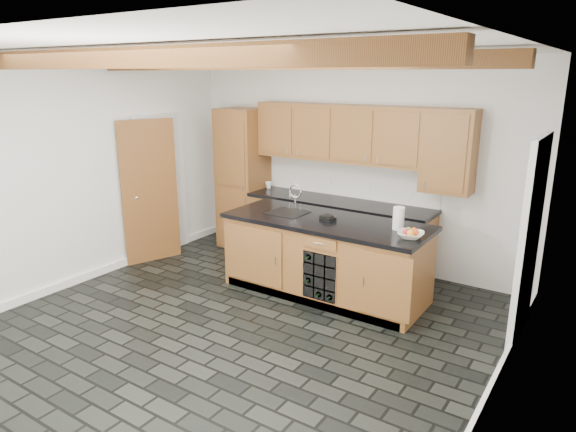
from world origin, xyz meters
name	(u,v)px	position (x,y,z in m)	size (l,w,h in m)	color
ground	(239,328)	(0.00, 0.00, 0.00)	(5.00, 5.00, 0.00)	black
room_shell	(260,177)	(-0.09, 0.53, 1.53)	(5.01, 5.00, 5.00)	white
back_cabinetry	(317,193)	(-0.38, 2.24, 0.98)	(3.65, 0.62, 2.20)	brown
island	(325,257)	(0.31, 1.28, 0.46)	(2.48, 0.96, 0.93)	brown
faucet	(289,210)	(-0.25, 1.33, 0.96)	(0.45, 0.40, 0.34)	black
kitchen_scale	(328,218)	(0.32, 1.30, 0.96)	(0.22, 0.17, 0.06)	black
fruit_bowl	(411,235)	(1.38, 1.18, 0.96)	(0.27, 0.27, 0.07)	white
fruit_cluster	(411,232)	(1.38, 1.18, 1.00)	(0.16, 0.17, 0.07)	#D4421C
paper_towel	(399,218)	(1.15, 1.40, 1.06)	(0.13, 0.13, 0.25)	white
mug	(269,185)	(-1.27, 2.32, 0.98)	(0.10, 0.10, 0.10)	white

